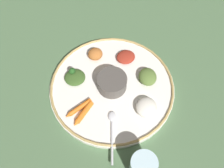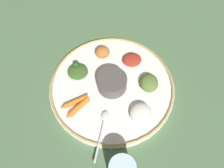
# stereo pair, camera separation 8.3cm
# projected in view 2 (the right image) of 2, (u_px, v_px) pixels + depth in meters

# --- Properties ---
(ground_plane) EXTENTS (2.40, 2.40, 0.00)m
(ground_plane) POSITION_uv_depth(u_px,v_px,m) (112.00, 89.00, 0.85)
(ground_plane) COLOR #4C6B47
(platter) EXTENTS (0.41, 0.41, 0.02)m
(platter) POSITION_uv_depth(u_px,v_px,m) (112.00, 87.00, 0.85)
(platter) COLOR white
(platter) RESTS_ON ground_plane
(platter_rim) EXTENTS (0.41, 0.41, 0.01)m
(platter_rim) POSITION_uv_depth(u_px,v_px,m) (112.00, 86.00, 0.84)
(platter_rim) COLOR tan
(platter_rim) RESTS_ON platter
(center_bowl) EXTENTS (0.10, 0.10, 0.05)m
(center_bowl) POSITION_uv_depth(u_px,v_px,m) (112.00, 82.00, 0.82)
(center_bowl) COLOR #4C4742
(center_bowl) RESTS_ON platter
(spoon) EXTENTS (0.08, 0.16, 0.01)m
(spoon) POSITION_uv_depth(u_px,v_px,m) (102.00, 127.00, 0.76)
(spoon) COLOR silver
(spoon) RESTS_ON platter
(greens_pile) EXTENTS (0.09, 0.09, 0.04)m
(greens_pile) POSITION_uv_depth(u_px,v_px,m) (78.00, 71.00, 0.86)
(greens_pile) COLOR #385623
(greens_pile) RESTS_ON platter
(carrot_near_spoon) EXTENTS (0.06, 0.09, 0.02)m
(carrot_near_spoon) POSITION_uv_depth(u_px,v_px,m) (75.00, 102.00, 0.80)
(carrot_near_spoon) COLOR orange
(carrot_near_spoon) RESTS_ON platter
(carrot_outer) EXTENTS (0.03, 0.09, 0.02)m
(carrot_outer) POSITION_uv_depth(u_px,v_px,m) (78.00, 108.00, 0.79)
(carrot_outer) COLOR orange
(carrot_outer) RESTS_ON platter
(mound_beet) EXTENTS (0.09, 0.09, 0.02)m
(mound_beet) POSITION_uv_depth(u_px,v_px,m) (133.00, 60.00, 0.88)
(mound_beet) COLOR maroon
(mound_beet) RESTS_ON platter
(mound_collards) EXTENTS (0.08, 0.09, 0.03)m
(mound_collards) POSITION_uv_depth(u_px,v_px,m) (149.00, 83.00, 0.83)
(mound_collards) COLOR #567033
(mound_collards) RESTS_ON platter
(mound_chickpea) EXTENTS (0.06, 0.07, 0.03)m
(mound_chickpea) POSITION_uv_depth(u_px,v_px,m) (102.00, 52.00, 0.89)
(mound_chickpea) COLOR #B2662D
(mound_chickpea) RESTS_ON platter
(mound_rice_white) EXTENTS (0.07, 0.08, 0.03)m
(mound_rice_white) POSITION_uv_depth(u_px,v_px,m) (140.00, 113.00, 0.77)
(mound_rice_white) COLOR silver
(mound_rice_white) RESTS_ON platter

